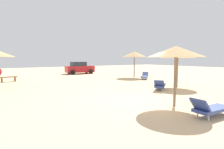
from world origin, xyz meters
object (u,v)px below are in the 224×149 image
object	(u,v)px
parasol_2	(176,52)
lounger_0	(160,85)
parasol_0	(178,55)
lounger_3	(145,76)
bench_0	(8,78)
parasol_3	(134,54)
parked_car	(79,68)
lounger_2	(211,108)

from	to	relation	value
parasol_2	lounger_0	bearing A→B (deg)	49.92
parasol_0	parasol_2	distance (m)	6.19
lounger_0	lounger_3	xyz separation A→B (m)	(3.76, 5.46, -0.00)
parasol_0	lounger_0	size ratio (longest dim) A/B	1.46
parasol_0	bench_0	bearing A→B (deg)	135.14
parasol_2	parasol_3	bearing A→B (deg)	57.66
parasol_3	parasol_2	bearing A→B (deg)	-122.34
bench_0	parasol_2	bearing A→B (deg)	-68.07
lounger_3	bench_0	bearing A→B (deg)	156.05
parked_car	parasol_0	bearing A→B (deg)	-84.45
parasol_0	parked_car	size ratio (longest dim) A/B	0.67
parasol_0	parasol_2	bearing A→B (deg)	-144.40
lounger_3	parasol_2	bearing A→B (deg)	-126.77
parasol_3	lounger_2	size ratio (longest dim) A/B	1.59
lounger_3	parasol_3	bearing A→B (deg)	81.41
lounger_0	lounger_2	size ratio (longest dim) A/B	1.00
parasol_2	lounger_3	bearing A→B (deg)	53.23
lounger_0	lounger_3	bearing A→B (deg)	55.46
lounger_3	lounger_0	bearing A→B (deg)	-124.54
parasol_3	bench_0	distance (m)	13.38
parasol_3	parked_car	xyz separation A→B (m)	(-3.40, 8.11, -1.87)
parked_car	parasol_3	bearing A→B (deg)	-67.23
parasol_0	lounger_3	distance (m)	5.91
parasol_0	parasol_2	world-z (taller)	parasol_2
lounger_2	parked_car	xyz separation A→B (m)	(3.73, 20.87, 0.50)
parasol_0	parasol_3	distance (m)	7.60
lounger_2	lounger_3	world-z (taller)	lounger_2
parasol_2	lounger_3	distance (m)	11.28
parasol_2	bench_0	bearing A→B (deg)	111.93
parasol_0	lounger_2	xyz separation A→B (m)	(-5.23, -5.40, -2.18)
lounger_0	lounger_2	bearing A→B (deg)	-120.50
parasol_0	parked_car	world-z (taller)	parasol_0
bench_0	parked_car	size ratio (longest dim) A/B	0.37
lounger_0	parked_car	bearing A→B (deg)	87.56
bench_0	parasol_0	bearing A→B (deg)	-44.86
parasol_0	lounger_3	xyz separation A→B (m)	(1.59, 5.26, -2.19)
parasol_2	parked_car	xyz separation A→B (m)	(3.53, 19.07, -1.70)
parasol_3	bench_0	xyz separation A→B (m)	(-12.73, 3.41, -2.35)
lounger_2	parked_car	size ratio (longest dim) A/B	0.46
parasol_0	lounger_2	world-z (taller)	parasol_0
parasol_3	lounger_2	xyz separation A→B (m)	(-7.14, -12.76, -2.37)
parasol_3	lounger_2	distance (m)	14.81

